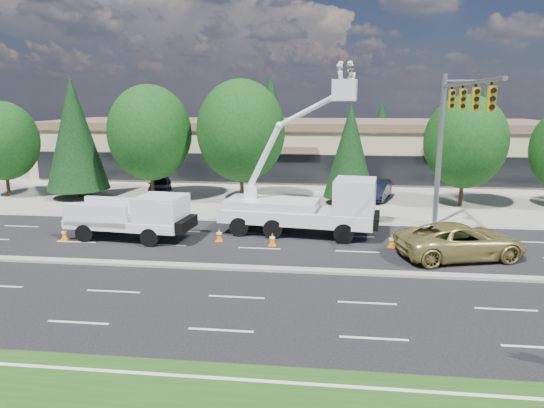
# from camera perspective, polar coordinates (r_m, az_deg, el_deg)

# --- Properties ---
(ground) EXTENTS (140.00, 140.00, 0.00)m
(ground) POSITION_cam_1_polar(r_m,az_deg,el_deg) (22.13, -2.66, -7.69)
(ground) COLOR black
(ground) RESTS_ON ground
(concrete_apron) EXTENTS (140.00, 22.00, 0.01)m
(concrete_apron) POSITION_cam_1_polar(r_m,az_deg,el_deg) (41.38, 1.76, 1.64)
(concrete_apron) COLOR gray
(concrete_apron) RESTS_ON ground
(road_median) EXTENTS (120.00, 0.55, 0.12)m
(road_median) POSITION_cam_1_polar(r_m,az_deg,el_deg) (22.11, -2.66, -7.54)
(road_median) COLOR gray
(road_median) RESTS_ON ground
(strip_mall) EXTENTS (50.40, 15.40, 5.50)m
(strip_mall) POSITION_cam_1_polar(r_m,az_deg,el_deg) (50.86, 2.74, 6.79)
(strip_mall) COLOR tan
(strip_mall) RESTS_ON ground
(tree_front_a) EXTENTS (5.40, 5.40, 7.49)m
(tree_front_a) POSITION_cam_1_polar(r_m,az_deg,el_deg) (43.80, -29.09, 6.50)
(tree_front_a) COLOR #332114
(tree_front_a) RESTS_ON ground
(tree_front_b) EXTENTS (4.74, 4.74, 9.34)m
(tree_front_b) POSITION_cam_1_polar(r_m,az_deg,el_deg) (40.58, -22.20, 7.68)
(tree_front_b) COLOR #332114
(tree_front_b) RESTS_ON ground
(tree_front_c) EXTENTS (6.27, 6.27, 8.71)m
(tree_front_c) POSITION_cam_1_polar(r_m,az_deg,el_deg) (38.07, -14.18, 8.10)
(tree_front_c) COLOR #332114
(tree_front_c) RESTS_ON ground
(tree_front_d) EXTENTS (6.53, 6.53, 9.07)m
(tree_front_d) POSITION_cam_1_polar(r_m,az_deg,el_deg) (36.19, -3.66, 8.59)
(tree_front_d) COLOR #332114
(tree_front_d) RESTS_ON ground
(tree_front_e) EXTENTS (3.75, 3.75, 7.39)m
(tree_front_e) POSITION_cam_1_polar(r_m,az_deg,el_deg) (35.77, 9.17, 6.26)
(tree_front_e) COLOR #332114
(tree_front_e) RESTS_ON ground
(tree_front_f) EXTENTS (5.72, 5.72, 7.94)m
(tree_front_f) POSITION_cam_1_polar(r_m,az_deg,el_deg) (36.94, 21.79, 6.80)
(tree_front_f) COLOR #332114
(tree_front_f) RESTS_ON ground
(tree_back_a) EXTENTS (4.35, 4.35, 8.58)m
(tree_back_a) POSITION_cam_1_polar(r_m,az_deg,el_deg) (66.18, -12.46, 9.27)
(tree_back_a) COLOR #332114
(tree_back_a) RESTS_ON ground
(tree_back_b) EXTENTS (5.52, 5.52, 10.87)m
(tree_back_b) POSITION_cam_1_polar(r_m,az_deg,el_deg) (63.01, -0.17, 10.55)
(tree_back_b) COLOR #332114
(tree_back_b) RESTS_ON ground
(tree_back_c) EXTENTS (3.88, 3.88, 7.66)m
(tree_back_c) POSITION_cam_1_polar(r_m,az_deg,el_deg) (62.99, 12.73, 8.68)
(tree_back_c) COLOR #332114
(tree_back_c) RESTS_ON ground
(tree_back_d) EXTENTS (4.69, 4.69, 9.24)m
(tree_back_d) POSITION_cam_1_polar(r_m,az_deg,el_deg) (65.31, 23.41, 8.86)
(tree_back_d) COLOR #332114
(tree_back_d) RESTS_ON ground
(signal_mast) EXTENTS (2.76, 10.16, 9.00)m
(signal_mast) POSITION_cam_1_polar(r_m,az_deg,el_deg) (28.42, 20.30, 8.46)
(signal_mast) COLOR gray
(signal_mast) RESTS_ON ground
(utility_pickup) EXTENTS (6.73, 3.10, 2.50)m
(utility_pickup) POSITION_cam_1_polar(r_m,az_deg,el_deg) (27.56, -15.76, -1.93)
(utility_pickup) COLOR white
(utility_pickup) RESTS_ON ground
(bucket_truck) EXTENTS (8.93, 3.74, 9.50)m
(bucket_truck) POSITION_cam_1_polar(r_m,az_deg,el_deg) (27.21, 4.56, 0.48)
(bucket_truck) COLOR white
(bucket_truck) RESTS_ON ground
(traffic_cone_a) EXTENTS (0.40, 0.40, 0.70)m
(traffic_cone_a) POSITION_cam_1_polar(r_m,az_deg,el_deg) (28.88, -23.24, -3.25)
(traffic_cone_a) COLOR orange
(traffic_cone_a) RESTS_ON ground
(traffic_cone_b) EXTENTS (0.40, 0.40, 0.70)m
(traffic_cone_b) POSITION_cam_1_polar(r_m,az_deg,el_deg) (26.48, -6.24, -3.64)
(traffic_cone_b) COLOR orange
(traffic_cone_b) RESTS_ON ground
(traffic_cone_c) EXTENTS (0.40, 0.40, 0.70)m
(traffic_cone_c) POSITION_cam_1_polar(r_m,az_deg,el_deg) (25.53, 0.04, -4.17)
(traffic_cone_c) COLOR orange
(traffic_cone_c) RESTS_ON ground
(traffic_cone_d) EXTENTS (0.40, 0.40, 0.70)m
(traffic_cone_d) POSITION_cam_1_polar(r_m,az_deg,el_deg) (25.98, 13.91, -4.24)
(traffic_cone_d) COLOR orange
(traffic_cone_d) RESTS_ON ground
(traffic_cone_e) EXTENTS (0.40, 0.40, 0.70)m
(traffic_cone_e) POSITION_cam_1_polar(r_m,az_deg,el_deg) (26.16, 20.89, -4.59)
(traffic_cone_e) COLOR orange
(traffic_cone_e) RESTS_ON ground
(minivan) EXTENTS (6.65, 4.36, 1.70)m
(minivan) POSITION_cam_1_polar(r_m,az_deg,el_deg) (25.12, 21.30, -4.07)
(minivan) COLOR tan
(minivan) RESTS_ON ground
(parked_car_west) EXTENTS (2.95, 4.73, 1.50)m
(parked_car_west) POSITION_cam_1_polar(r_m,az_deg,el_deg) (40.80, -13.06, 2.25)
(parked_car_west) COLOR black
(parked_car_west) RESTS_ON ground
(parked_car_east) EXTENTS (2.81, 4.92, 1.53)m
(parked_car_east) POSITION_cam_1_polar(r_m,az_deg,el_deg) (38.14, 12.23, 1.64)
(parked_car_east) COLOR black
(parked_car_east) RESTS_ON ground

